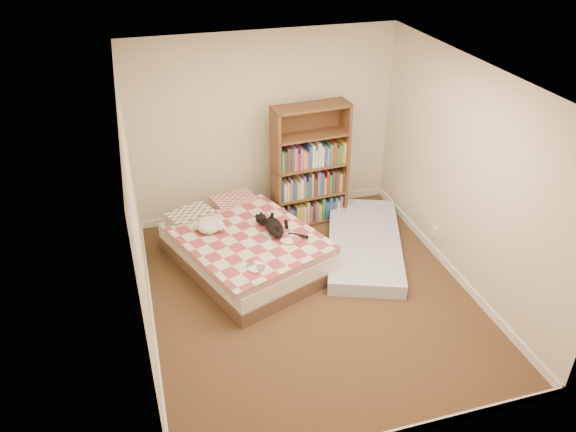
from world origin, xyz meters
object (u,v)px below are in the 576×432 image
object	(u,v)px
floor_mattress	(364,243)
bed	(244,247)
bookshelf	(309,181)
black_cat	(274,225)
white_dog	(210,225)

from	to	relation	value
floor_mattress	bed	bearing A→B (deg)	-164.33
bookshelf	black_cat	bearing A→B (deg)	-133.94
floor_mattress	black_cat	bearing A→B (deg)	-160.98
bed	bookshelf	world-z (taller)	bookshelf
bookshelf	white_dog	bearing A→B (deg)	-159.72
bed	white_dog	bearing A→B (deg)	143.39
floor_mattress	white_dog	bearing A→B (deg)	-166.39
floor_mattress	black_cat	size ratio (longest dim) A/B	2.71
bed	bookshelf	xyz separation A→B (m)	(1.07, 0.77, 0.36)
black_cat	white_dog	world-z (taller)	black_cat
bookshelf	floor_mattress	bearing A→B (deg)	-68.07
floor_mattress	white_dog	distance (m)	1.96
black_cat	bookshelf	bearing A→B (deg)	21.98
white_dog	bed	bearing A→B (deg)	-27.50
black_cat	white_dog	bearing A→B (deg)	135.94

